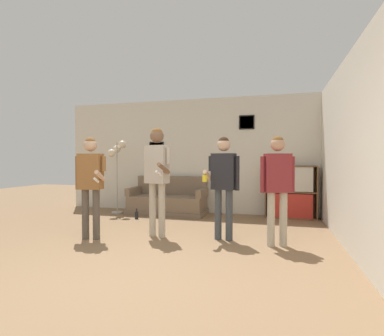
% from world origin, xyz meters
% --- Properties ---
extents(ground_plane, '(20.00, 20.00, 0.00)m').
position_xyz_m(ground_plane, '(0.00, 0.00, 0.00)').
color(ground_plane, '#846647').
extents(wall_back, '(7.32, 0.08, 2.70)m').
position_xyz_m(wall_back, '(-0.00, 4.17, 1.35)').
color(wall_back, silver).
rests_on(wall_back, ground_plane).
extents(wall_right, '(0.06, 6.54, 2.70)m').
position_xyz_m(wall_right, '(2.49, 2.07, 1.35)').
color(wall_right, silver).
rests_on(wall_right, ground_plane).
extents(couch, '(1.78, 0.80, 0.86)m').
position_xyz_m(couch, '(-0.88, 3.75, 0.29)').
color(couch, '#7A6651').
rests_on(couch, ground_plane).
extents(bookshelf, '(1.07, 0.30, 1.13)m').
position_xyz_m(bookshelf, '(1.84, 3.95, 0.56)').
color(bookshelf, brown).
rests_on(bookshelf, ground_plane).
extents(floor_lamp, '(0.39, 0.43, 1.70)m').
position_xyz_m(floor_lamp, '(-2.06, 3.51, 1.31)').
color(floor_lamp, '#ADA89E').
rests_on(floor_lamp, ground_plane).
extents(person_player_foreground_left, '(0.53, 0.43, 1.60)m').
position_xyz_m(person_player_foreground_left, '(-1.29, 1.33, 0.98)').
color(person_player_foreground_left, brown).
rests_on(person_player_foreground_left, ground_plane).
extents(person_player_foreground_center, '(0.49, 0.53, 1.77)m').
position_xyz_m(person_player_foreground_center, '(-0.34, 1.75, 1.10)').
color(person_player_foreground_center, '#B7AD99').
rests_on(person_player_foreground_center, ground_plane).
extents(person_watcher_holding_cup, '(0.54, 0.39, 1.61)m').
position_xyz_m(person_watcher_holding_cup, '(0.74, 1.83, 0.98)').
color(person_watcher_holding_cup, '#3D4247').
rests_on(person_watcher_holding_cup, ground_plane).
extents(person_spectator_near_bookshelf, '(0.48, 0.30, 1.60)m').
position_xyz_m(person_spectator_near_bookshelf, '(1.55, 1.70, 0.97)').
color(person_spectator_near_bookshelf, '#B7AD99').
rests_on(person_spectator_near_bookshelf, ground_plane).
extents(bottle_on_floor, '(0.07, 0.07, 0.22)m').
position_xyz_m(bottle_on_floor, '(-1.31, 2.99, 0.09)').
color(bottle_on_floor, black).
rests_on(bottle_on_floor, ground_plane).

